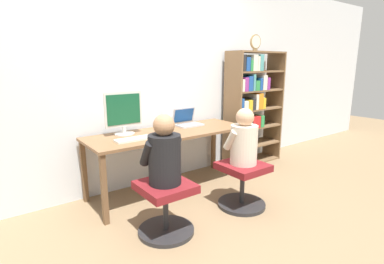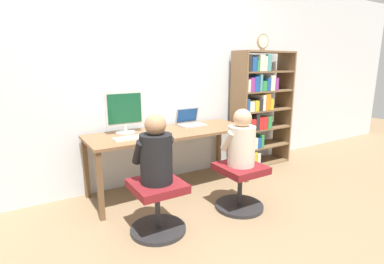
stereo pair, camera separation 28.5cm
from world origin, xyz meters
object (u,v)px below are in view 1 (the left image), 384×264
object	(u,v)px
laptop	(188,122)
desk_clock	(256,42)
person_at_monitor	(164,154)
person_at_laptop	(244,140)
office_chair_right	(242,182)
desktop_monitor	(124,114)
office_chair_left	(166,205)
bookshelf	(250,108)
keyboard	(136,139)

from	to	relation	value
laptop	desk_clock	world-z (taller)	desk_clock
laptop	desk_clock	size ratio (longest dim) A/B	1.50
person_at_monitor	person_at_laptop	xyz separation A→B (m)	(0.91, -0.04, -0.01)
laptop	person_at_laptop	distance (m)	0.95
office_chair_right	person_at_monitor	world-z (taller)	person_at_monitor
desktop_monitor	laptop	distance (m)	0.86
laptop	office_chair_right	size ratio (longest dim) A/B	0.64
desktop_monitor	office_chair_left	xyz separation A→B (m)	(-0.06, -0.93, -0.68)
office_chair_right	laptop	bearing A→B (deg)	90.82
desktop_monitor	person_at_monitor	size ratio (longest dim) A/B	0.78
person_at_monitor	bookshelf	size ratio (longest dim) A/B	0.37
desktop_monitor	person_at_laptop	world-z (taller)	desktop_monitor
laptop	person_at_laptop	bearing A→B (deg)	-89.18
desk_clock	laptop	bearing A→B (deg)	173.39
person_at_monitor	desktop_monitor	bearing A→B (deg)	86.38
keyboard	office_chair_right	xyz separation A→B (m)	(0.86, -0.67, -0.46)
keyboard	office_chair_right	world-z (taller)	keyboard
person_at_laptop	office_chair_right	bearing A→B (deg)	-90.00
keyboard	bookshelf	world-z (taller)	bookshelf
desktop_monitor	office_chair_left	world-z (taller)	desktop_monitor
bookshelf	desktop_monitor	bearing A→B (deg)	178.60
person_at_monitor	desk_clock	xyz separation A→B (m)	(1.94, 0.79, 1.02)
laptop	office_chair_left	size ratio (longest dim) A/B	0.64
laptop	desktop_monitor	bearing A→B (deg)	179.21
person_at_laptop	desktop_monitor	bearing A→B (deg)	131.56
laptop	keyboard	xyz separation A→B (m)	(-0.84, -0.28, -0.03)
laptop	person_at_monitor	xyz separation A→B (m)	(-0.90, -0.91, -0.03)
office_chair_right	bookshelf	distance (m)	1.52
office_chair_right	person_at_laptop	distance (m)	0.45
bookshelf	desk_clock	bearing A→B (deg)	-116.53
desktop_monitor	person_at_monitor	bearing A→B (deg)	-93.62
keyboard	person_at_monitor	distance (m)	0.63
office_chair_right	desk_clock	world-z (taller)	desk_clock
keyboard	person_at_monitor	size ratio (longest dim) A/B	0.74
laptop	person_at_laptop	world-z (taller)	person_at_laptop
desktop_monitor	keyboard	bearing A→B (deg)	-90.74
office_chair_right	person_at_monitor	size ratio (longest dim) A/B	0.83
desktop_monitor	person_at_laptop	distance (m)	1.30
office_chair_left	person_at_monitor	world-z (taller)	person_at_monitor
office_chair_right	desktop_monitor	bearing A→B (deg)	131.45
keyboard	person_at_laptop	bearing A→B (deg)	-38.02
bookshelf	office_chair_left	bearing A→B (deg)	-156.06
person_at_monitor	office_chair_right	bearing A→B (deg)	-2.58
keyboard	person_at_laptop	size ratio (longest dim) A/B	0.77
keyboard	person_at_monitor	world-z (taller)	person_at_monitor
keyboard	desk_clock	world-z (taller)	desk_clock
bookshelf	desk_clock	world-z (taller)	desk_clock
office_chair_left	keyboard	bearing A→B (deg)	85.08
office_chair_right	bookshelf	xyz separation A→B (m)	(1.07, 0.92, 0.57)
desktop_monitor	office_chair_left	bearing A→B (deg)	-93.61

